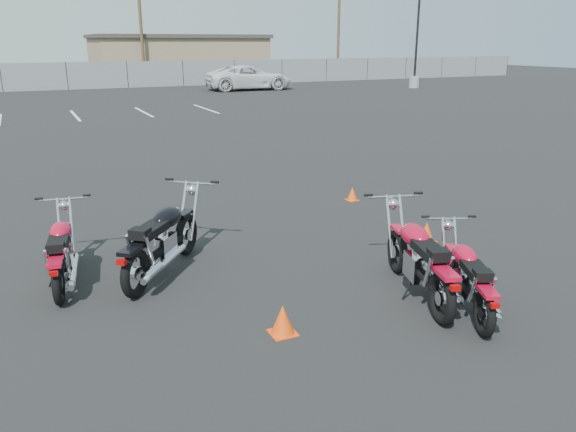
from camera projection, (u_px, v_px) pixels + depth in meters
name	position (u px, v px, depth m)	size (l,w,h in m)	color
ground	(293.00, 273.00, 7.91)	(120.00, 120.00, 0.00)	black
motorcycle_front_red	(62.00, 252.00, 7.47)	(0.76, 1.98, 0.97)	black
motorcycle_second_black	(163.00, 240.00, 7.74)	(1.78, 2.01, 1.11)	black
motorcycle_third_red	(419.00, 259.00, 7.07)	(1.10, 2.20, 1.09)	black
motorcycle_rear_red	(468.00, 278.00, 6.72)	(1.13, 1.83, 0.92)	black
training_cone_near	(352.00, 194.00, 11.51)	(0.23, 0.23, 0.27)	#FF4A0D
training_cone_far	(426.00, 232.00, 9.14)	(0.27, 0.27, 0.32)	#FF4A0D
training_cone_extra	(283.00, 320.00, 6.23)	(0.29, 0.29, 0.34)	#FF4A0D
light_pole_east	(416.00, 50.00, 38.93)	(0.80, 0.70, 9.91)	gray
chainlink_fence	(67.00, 76.00, 37.83)	(80.06, 0.06, 1.80)	slate
tan_building_east	(177.00, 57.00, 49.40)	(14.40, 9.40, 3.70)	#8D775B
utility_pole_c	(140.00, 20.00, 42.61)	(1.80, 0.24, 9.00)	#463420
utility_pole_d	(339.00, 24.00, 50.84)	(1.80, 0.24, 9.00)	#463420
parking_line_stripes	(38.00, 117.00, 24.14)	(15.12, 4.00, 0.01)	silver
white_van	(249.00, 71.00, 37.62)	(6.67, 2.67, 2.53)	silver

